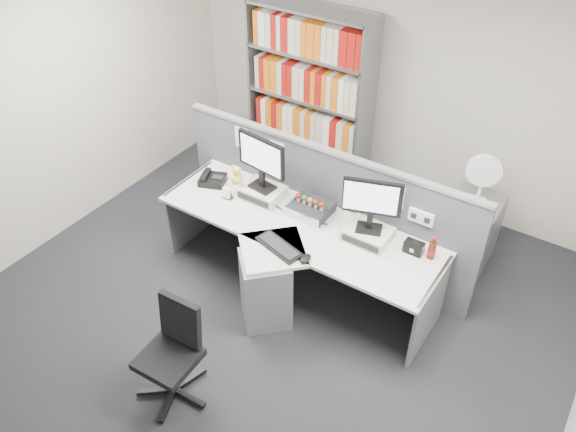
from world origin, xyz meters
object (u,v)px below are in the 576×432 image
Objects in this scene: desktop_pc at (311,209)px; shelving_unit at (309,100)px; desk_calendar at (228,194)px; cola_bottle at (432,250)px; keyboard at (279,247)px; filing_cabinet at (469,233)px; monitor_right at (372,201)px; desk_phone at (212,179)px; desk at (285,260)px; mouse at (305,259)px; desk_fan at (484,174)px; speaker at (414,247)px; monitor_left at (261,159)px; office_chair at (174,349)px.

shelving_unit is (-0.90, 1.43, 0.21)m from desktop_pc.
cola_bottle is (1.90, 0.27, 0.03)m from desk_calendar.
filing_cabinet is at bearing 52.83° from keyboard.
monitor_right is 1.65× the size of desk_phone.
cola_bottle reaches higher than desk.
shelving_unit is at bearing 115.25° from keyboard.
monitor_right is 0.69m from desktop_pc.
mouse is 2.34m from shelving_unit.
desk_phone is 2.51m from desk_fan.
speaker reaches higher than desk_phone.
keyboard is 0.66× the size of filing_cabinet.
shelving_unit is (-0.40, 1.46, -0.16)m from monitor_left.
monitor_right is 1.93m from office_chair.
mouse is (0.30, -0.56, -0.02)m from desktop_pc.
desk_calendar is at bearing -148.21° from desk_fan.
monitor_right is at bearing 42.72° from keyboard.
filing_cabinet is (1.20, 1.40, -0.11)m from desk.
desk_fan is 3.05m from office_chair.
mouse is 0.06× the size of shelving_unit.
desk_phone is (-1.04, 0.30, 0.30)m from desk.
desk is 4.92× the size of monitor_left.
keyboard is 1.11m from speaker.
monitor_left is at bearing 146.61° from mouse.
shelving_unit is at bearing 94.87° from desk_calendar.
speaker is at bearing -36.79° from shelving_unit.
monitor_left is (-0.50, 0.38, 0.68)m from desk.
desk_calendar is 2.32m from desk_fan.
mouse is (0.27, -0.01, 0.01)m from keyboard.
monitor_left reaches higher than filing_cabinet.
desk_fan is (0.90, 1.55, 0.29)m from mouse.
mouse is 0.14× the size of office_chair.
keyboard is at bearing -44.05° from monitor_left.
desk_phone reaches higher than desk.
speaker is 0.19× the size of office_chair.
desk_phone is 2.04m from speaker.
shelving_unit reaches higher than office_chair.
desk_fan reaches higher than mouse.
desk is 1.27m from cola_bottle.
desktop_pc is 0.18× the size of shelving_unit.
speaker is (2.03, 0.13, 0.02)m from desk_phone.
desk is at bearing 154.22° from mouse.
desk is 0.44m from mouse.
desk_calendar reaches higher than desktop_pc.
cola_bottle is at bearing -93.69° from desk_fan.
desk_phone is (-1.04, -0.12, -0.01)m from desktop_pc.
keyboard is at bearing -22.00° from desk_phone.
desk is 12.03× the size of cola_bottle.
desk is 0.52m from desktop_pc.
filing_cabinet is 3.00m from office_chair.
mouse is at bearing -139.99° from speaker.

